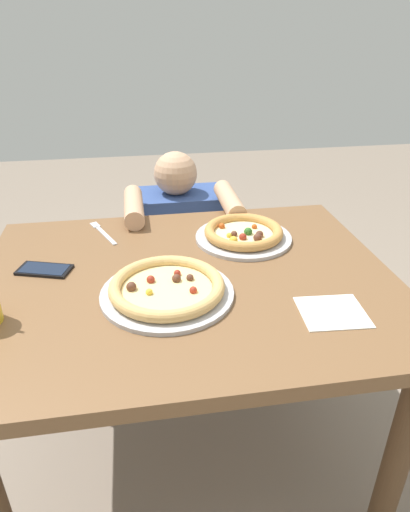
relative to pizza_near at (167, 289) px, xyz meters
name	(u,v)px	position (x,y,z in m)	size (l,w,h in m)	color
ground_plane	(191,455)	(0.06, 0.09, -0.77)	(8.00, 8.00, 0.00)	gray
dining_table	(188,309)	(0.06, 0.09, -0.13)	(1.17, 0.92, 0.75)	brown
pizza_near	(167,289)	(0.00, 0.00, 0.00)	(0.35, 0.35, 0.04)	#B7B7BC
pizza_far	(244,234)	(0.28, 0.29, 0.00)	(0.31, 0.31, 0.04)	#B7B7BC
paper_napkin	(332,312)	(0.40, -0.14, -0.02)	(0.16, 0.14, 0.00)	white
fork	(102,232)	(-0.18, 0.42, -0.02)	(0.10, 0.19, 0.00)	silver
cell_phone	(44,270)	(-0.34, 0.18, -0.02)	(0.17, 0.12, 0.01)	black
diner_seated	(179,264)	(0.11, 0.77, -0.36)	(0.43, 0.53, 0.92)	#333847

